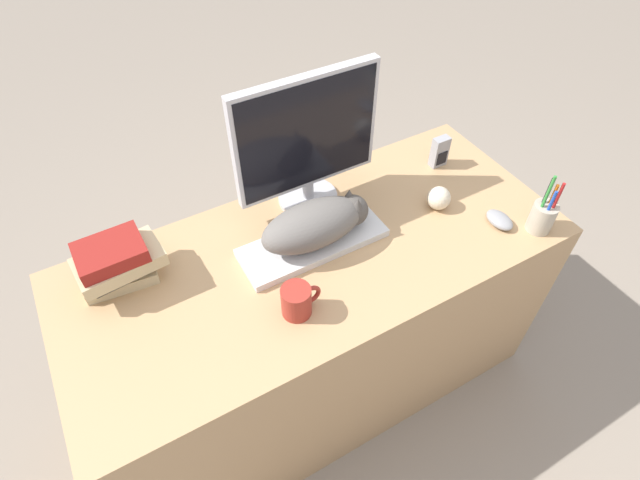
{
  "coord_description": "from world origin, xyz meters",
  "views": [
    {
      "loc": [
        -0.46,
        -0.51,
        1.79
      ],
      "look_at": [
        0.0,
        0.3,
        0.79
      ],
      "focal_mm": 28.0,
      "sensor_mm": 36.0,
      "label": 1
    }
  ],
  "objects_px": {
    "keyboard": "(313,242)",
    "book_stack": "(117,263)",
    "phone": "(440,152)",
    "monitor": "(307,140)",
    "pen_cup": "(543,216)",
    "baseball": "(439,198)",
    "computer_mouse": "(500,220)",
    "cat": "(318,223)",
    "coffee_mug": "(297,301)"
  },
  "relations": [
    {
      "from": "keyboard",
      "to": "book_stack",
      "type": "xyz_separation_m",
      "value": [
        -0.51,
        0.14,
        0.06
      ]
    },
    {
      "from": "phone",
      "to": "book_stack",
      "type": "distance_m",
      "value": 1.05
    },
    {
      "from": "monitor",
      "to": "pen_cup",
      "type": "relative_size",
      "value": 2.17
    },
    {
      "from": "pen_cup",
      "to": "baseball",
      "type": "relative_size",
      "value": 2.81
    },
    {
      "from": "computer_mouse",
      "to": "book_stack",
      "type": "height_order",
      "value": "book_stack"
    },
    {
      "from": "keyboard",
      "to": "cat",
      "type": "xyz_separation_m",
      "value": [
        0.02,
        -0.0,
        0.07
      ]
    },
    {
      "from": "computer_mouse",
      "to": "baseball",
      "type": "xyz_separation_m",
      "value": [
        -0.11,
        0.15,
        0.02
      ]
    },
    {
      "from": "coffee_mug",
      "to": "phone",
      "type": "distance_m",
      "value": 0.75
    },
    {
      "from": "pen_cup",
      "to": "computer_mouse",
      "type": "bearing_deg",
      "value": 140.09
    },
    {
      "from": "computer_mouse",
      "to": "phone",
      "type": "height_order",
      "value": "phone"
    },
    {
      "from": "phone",
      "to": "book_stack",
      "type": "bearing_deg",
      "value": 178.83
    },
    {
      "from": "cat",
      "to": "monitor",
      "type": "height_order",
      "value": "monitor"
    },
    {
      "from": "computer_mouse",
      "to": "baseball",
      "type": "distance_m",
      "value": 0.19
    },
    {
      "from": "coffee_mug",
      "to": "phone",
      "type": "xyz_separation_m",
      "value": [
        0.69,
        0.3,
        0.01
      ]
    },
    {
      "from": "book_stack",
      "to": "baseball",
      "type": "bearing_deg",
      "value": -11.44
    },
    {
      "from": "cat",
      "to": "phone",
      "type": "height_order",
      "value": "cat"
    },
    {
      "from": "cat",
      "to": "computer_mouse",
      "type": "bearing_deg",
      "value": -21.2
    },
    {
      "from": "keyboard",
      "to": "monitor",
      "type": "relative_size",
      "value": 0.96
    },
    {
      "from": "phone",
      "to": "book_stack",
      "type": "xyz_separation_m",
      "value": [
        -1.05,
        0.02,
        0.02
      ]
    },
    {
      "from": "cat",
      "to": "baseball",
      "type": "distance_m",
      "value": 0.4
    },
    {
      "from": "keyboard",
      "to": "coffee_mug",
      "type": "relative_size",
      "value": 3.92
    },
    {
      "from": "computer_mouse",
      "to": "pen_cup",
      "type": "distance_m",
      "value": 0.12
    },
    {
      "from": "keyboard",
      "to": "monitor",
      "type": "xyz_separation_m",
      "value": [
        0.08,
        0.18,
        0.22
      ]
    },
    {
      "from": "keyboard",
      "to": "book_stack",
      "type": "distance_m",
      "value": 0.53
    },
    {
      "from": "computer_mouse",
      "to": "baseball",
      "type": "height_order",
      "value": "baseball"
    },
    {
      "from": "computer_mouse",
      "to": "book_stack",
      "type": "xyz_separation_m",
      "value": [
        -1.03,
        0.34,
        0.06
      ]
    },
    {
      "from": "coffee_mug",
      "to": "baseball",
      "type": "bearing_deg",
      "value": 13.36
    },
    {
      "from": "coffee_mug",
      "to": "cat",
      "type": "bearing_deg",
      "value": 48.07
    },
    {
      "from": "monitor",
      "to": "coffee_mug",
      "type": "height_order",
      "value": "monitor"
    },
    {
      "from": "keyboard",
      "to": "cat",
      "type": "bearing_deg",
      "value": -0.0
    },
    {
      "from": "coffee_mug",
      "to": "phone",
      "type": "relative_size",
      "value": 1.02
    },
    {
      "from": "keyboard",
      "to": "book_stack",
      "type": "bearing_deg",
      "value": 164.75
    },
    {
      "from": "monitor",
      "to": "pen_cup",
      "type": "xyz_separation_m",
      "value": [
        0.53,
        -0.45,
        -0.17
      ]
    },
    {
      "from": "monitor",
      "to": "baseball",
      "type": "height_order",
      "value": "monitor"
    },
    {
      "from": "book_stack",
      "to": "keyboard",
      "type": "bearing_deg",
      "value": -15.25
    },
    {
      "from": "computer_mouse",
      "to": "pen_cup",
      "type": "xyz_separation_m",
      "value": [
        0.09,
        -0.07,
        0.04
      ]
    },
    {
      "from": "phone",
      "to": "pen_cup",
      "type": "bearing_deg",
      "value": -80.07
    },
    {
      "from": "cat",
      "to": "book_stack",
      "type": "xyz_separation_m",
      "value": [
        -0.52,
        0.14,
        -0.01
      ]
    },
    {
      "from": "monitor",
      "to": "book_stack",
      "type": "height_order",
      "value": "monitor"
    },
    {
      "from": "cat",
      "to": "baseball",
      "type": "xyz_separation_m",
      "value": [
        0.4,
        -0.05,
        -0.05
      ]
    },
    {
      "from": "pen_cup",
      "to": "baseball",
      "type": "bearing_deg",
      "value": 132.05
    },
    {
      "from": "keyboard",
      "to": "phone",
      "type": "bearing_deg",
      "value": 12.12
    },
    {
      "from": "keyboard",
      "to": "computer_mouse",
      "type": "xyz_separation_m",
      "value": [
        0.53,
        -0.2,
        0.0
      ]
    },
    {
      "from": "cat",
      "to": "phone",
      "type": "distance_m",
      "value": 0.54
    },
    {
      "from": "computer_mouse",
      "to": "keyboard",
      "type": "bearing_deg",
      "value": 159.41
    },
    {
      "from": "phone",
      "to": "book_stack",
      "type": "height_order",
      "value": "book_stack"
    },
    {
      "from": "keyboard",
      "to": "pen_cup",
      "type": "height_order",
      "value": "pen_cup"
    },
    {
      "from": "baseball",
      "to": "book_stack",
      "type": "xyz_separation_m",
      "value": [
        -0.92,
        0.19,
        0.04
      ]
    },
    {
      "from": "phone",
      "to": "computer_mouse",
      "type": "bearing_deg",
      "value": -93.33
    },
    {
      "from": "keyboard",
      "to": "cat",
      "type": "distance_m",
      "value": 0.07
    }
  ]
}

